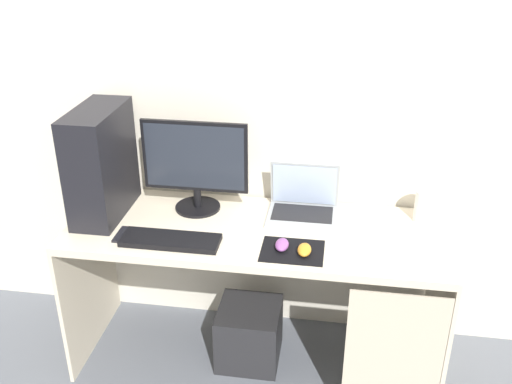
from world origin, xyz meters
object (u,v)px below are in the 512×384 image
Objects in this scene: pc_tower at (101,163)px; keyboard at (171,240)px; laptop at (303,205)px; mouse_right at (304,250)px; speaker at (425,206)px; cell_phone at (125,235)px; mouse_left at (282,245)px; subwoofer at (249,333)px; monitor at (195,165)px.

pc_tower is 1.19× the size of keyboard.
laptop is 3.30× the size of mouse_right.
pc_tower reaches higher than laptop.
cell_phone is at bearing -165.36° from speaker.
pc_tower reaches higher than speaker.
pc_tower reaches higher than mouse_left.
pc_tower reaches higher than subwoofer.
laptop is (0.90, 0.12, -0.20)m from pc_tower.
pc_tower is at bearing -172.53° from laptop.
mouse_right is at bearing -2.28° from cell_phone.
speaker reaches higher than cell_phone.
cell_phone is at bearing 177.72° from mouse_right.
subwoofer is (0.31, 0.17, -0.60)m from keyboard.
monitor is at bearing 13.10° from pc_tower.
cell_phone is (-0.69, 0.01, -0.02)m from mouse_left.
keyboard is (-0.53, -0.34, -0.04)m from laptop.
subwoofer is (-0.77, -0.20, -0.66)m from speaker.
monitor reaches higher than laptop.
monitor is 0.56m from mouse_left.
keyboard is 0.57m from mouse_right.
keyboard is at bearing -30.73° from pc_tower.
subwoofer is (0.52, 0.14, -0.59)m from cell_phone.
pc_tower is 1.58× the size of laptop.
mouse_right is (0.53, -0.32, -0.20)m from monitor.
subwoofer is at bearing 15.03° from cell_phone.
subwoofer is (-0.16, 0.15, -0.61)m from mouse_left.
speaker reaches higher than keyboard.
monitor is 0.65m from mouse_right.
mouse_right is 0.32× the size of subwoofer.
mouse_left reaches higher than subwoofer.
mouse_left is 0.74× the size of cell_phone.
mouse_left is (-0.06, -0.32, -0.03)m from laptop.
subwoofer is at bearing 28.38° from keyboard.
pc_tower is 1.47m from speaker.
keyboard is (-0.04, -0.32, -0.21)m from monitor.
mouse_right reaches higher than cell_phone.
subwoofer is at bearing -29.01° from monitor.
speaker is at bearing 5.65° from pc_tower.
laptop is 0.75× the size of keyboard.
pc_tower is 1.70× the size of subwoofer.
monitor reaches higher than mouse_left.
keyboard is 1.42× the size of subwoofer.
monitor is 0.44m from cell_phone.
mouse_right reaches higher than keyboard.
subwoofer is (-0.22, -0.17, -0.64)m from laptop.
speaker reaches higher than mouse_right.
laptop is at bearing 2.69° from monitor.
pc_tower is 0.35m from cell_phone.
mouse_left is at bearing -41.61° from subwoofer.
mouse_left is at bearing -100.61° from laptop.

